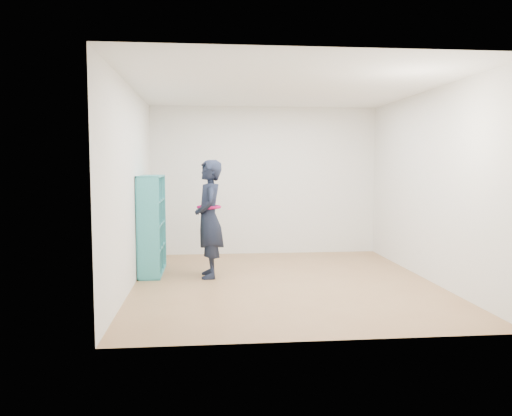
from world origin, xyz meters
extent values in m
plane|color=#946943|center=(0.00, 0.00, 0.00)|extent=(4.50, 4.50, 0.00)
plane|color=white|center=(0.00, 0.00, 2.60)|extent=(4.50, 4.50, 0.00)
cube|color=white|center=(-2.00, 0.00, 1.30)|extent=(0.02, 4.50, 2.60)
cube|color=white|center=(2.00, 0.00, 1.30)|extent=(0.02, 4.50, 2.60)
cube|color=white|center=(0.00, 2.25, 1.30)|extent=(4.00, 0.02, 2.60)
cube|color=white|center=(0.00, -2.25, 1.30)|extent=(4.00, 0.02, 2.60)
cube|color=teal|center=(-1.83, 0.28, 0.72)|extent=(0.31, 0.02, 1.43)
cube|color=teal|center=(-1.83, 1.34, 0.72)|extent=(0.31, 0.02, 1.43)
cube|color=teal|center=(-1.83, 0.81, 0.01)|extent=(0.31, 1.07, 0.02)
cube|color=teal|center=(-1.83, 0.81, 1.42)|extent=(0.31, 1.07, 0.02)
cube|color=teal|center=(-1.98, 0.81, 0.72)|extent=(0.02, 1.07, 1.43)
cube|color=teal|center=(-1.83, 0.64, 0.72)|extent=(0.29, 0.02, 1.39)
cube|color=teal|center=(-1.83, 0.98, 0.72)|extent=(0.29, 0.02, 1.39)
cube|color=teal|center=(-1.83, 0.81, 0.37)|extent=(0.29, 1.03, 0.02)
cube|color=teal|center=(-1.83, 0.81, 0.72)|extent=(0.29, 1.03, 0.02)
cube|color=teal|center=(-1.83, 0.81, 1.06)|extent=(0.29, 1.03, 0.02)
cube|color=beige|center=(-1.82, 0.46, 0.07)|extent=(0.20, 0.13, 0.08)
cube|color=black|center=(-1.81, 0.41, 0.48)|extent=(0.16, 0.14, 0.19)
cube|color=maroon|center=(-1.81, 0.41, 0.85)|extent=(0.16, 0.14, 0.24)
cube|color=silver|center=(-1.82, 0.46, 1.11)|extent=(0.20, 0.13, 0.08)
cube|color=navy|center=(-1.81, 0.76, 0.15)|extent=(0.16, 0.14, 0.24)
cube|color=brown|center=(-1.81, 0.76, 0.50)|extent=(0.16, 0.14, 0.23)
cube|color=#BFB28C|center=(-1.82, 0.80, 0.77)|extent=(0.20, 0.13, 0.08)
cube|color=#26594C|center=(-1.81, 0.76, 1.18)|extent=(0.16, 0.14, 0.20)
cube|color=beige|center=(-1.81, 1.10, 0.14)|extent=(0.16, 0.14, 0.21)
cube|color=black|center=(-1.82, 1.15, 0.42)|extent=(0.20, 0.13, 0.08)
cube|color=maroon|center=(-1.81, 1.10, 0.83)|extent=(0.16, 0.14, 0.21)
cube|color=silver|center=(-1.81, 1.10, 1.18)|extent=(0.16, 0.14, 0.22)
imported|color=black|center=(-1.00, 0.43, 0.83)|extent=(0.44, 0.63, 1.66)
torus|color=#A00C49|center=(-1.00, 0.43, 1.00)|extent=(0.37, 0.37, 0.04)
cube|color=silver|center=(-1.15, 0.51, 0.94)|extent=(0.04, 0.09, 0.12)
cube|color=black|center=(-1.15, 0.51, 0.94)|extent=(0.04, 0.09, 0.12)
camera|label=1|loc=(-1.03, -6.56, 1.59)|focal=35.00mm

